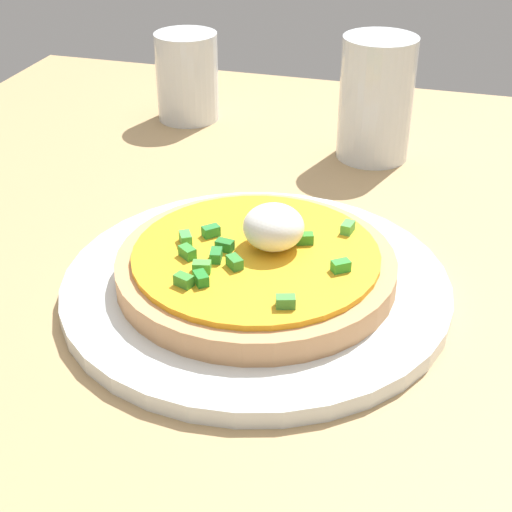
{
  "coord_description": "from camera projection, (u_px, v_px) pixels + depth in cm",
  "views": [
    {
      "loc": [
        5.89,
        -55.89,
        34.97
      ],
      "look_at": [
        -7.47,
        -9.71,
        5.71
      ],
      "focal_mm": 53.44,
      "sensor_mm": 36.0,
      "label": 1
    }
  ],
  "objects": [
    {
      "name": "cup_far",
      "position": [
        376.0,
        102.0,
        0.77
      ],
      "size": [
        7.46,
        7.46,
        12.49
      ],
      "color": "silver",
      "rests_on": "dining_table"
    },
    {
      "name": "pizza",
      "position": [
        257.0,
        263.0,
        0.57
      ],
      "size": [
        20.88,
        20.88,
        5.72
      ],
      "color": "tan",
      "rests_on": "plate"
    },
    {
      "name": "cup_near",
      "position": [
        187.0,
        78.0,
        0.87
      ],
      "size": [
        7.08,
        7.08,
        9.89
      ],
      "color": "silver",
      "rests_on": "dining_table"
    },
    {
      "name": "plate",
      "position": [
        256.0,
        286.0,
        0.58
      ],
      "size": [
        29.19,
        29.19,
        1.33
      ],
      "primitive_type": "cylinder",
      "color": "white",
      "rests_on": "dining_table"
    },
    {
      "name": "dining_table",
      "position": [
        372.0,
        257.0,
        0.65
      ],
      "size": [
        107.03,
        82.86,
        2.38
      ],
      "primitive_type": "cube",
      "color": "tan",
      "rests_on": "ground"
    }
  ]
}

